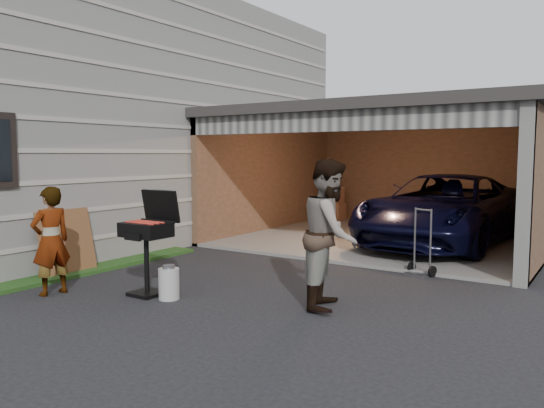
{
  "coord_description": "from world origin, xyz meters",
  "views": [
    {
      "loc": [
        5.07,
        -4.83,
        1.94
      ],
      "look_at": [
        0.41,
        2.19,
        1.15
      ],
      "focal_mm": 35.0,
      "sensor_mm": 36.0,
      "label": 1
    }
  ],
  "objects_px": {
    "minivan": "(445,212)",
    "propane_tank": "(169,284)",
    "woman": "(51,241)",
    "hand_truck": "(420,263)",
    "man": "(330,234)",
    "plywood_panel": "(67,242)",
    "bbq_grill": "(148,233)"
  },
  "relations": [
    {
      "from": "minivan",
      "to": "propane_tank",
      "type": "distance_m",
      "value": 6.54
    },
    {
      "from": "propane_tank",
      "to": "minivan",
      "type": "bearing_deg",
      "value": 72.94
    },
    {
      "from": "woman",
      "to": "hand_truck",
      "type": "relative_size",
      "value": 1.39
    },
    {
      "from": "man",
      "to": "plywood_panel",
      "type": "bearing_deg",
      "value": 81.64
    },
    {
      "from": "minivan",
      "to": "man",
      "type": "relative_size",
      "value": 2.79
    },
    {
      "from": "propane_tank",
      "to": "plywood_panel",
      "type": "bearing_deg",
      "value": 176.48
    },
    {
      "from": "man",
      "to": "propane_tank",
      "type": "relative_size",
      "value": 4.51
    },
    {
      "from": "woman",
      "to": "plywood_panel",
      "type": "xyz_separation_m",
      "value": [
        -0.87,
        0.86,
        -0.22
      ]
    },
    {
      "from": "bbq_grill",
      "to": "plywood_panel",
      "type": "height_order",
      "value": "bbq_grill"
    },
    {
      "from": "bbq_grill",
      "to": "hand_truck",
      "type": "height_order",
      "value": "bbq_grill"
    },
    {
      "from": "minivan",
      "to": "propane_tank",
      "type": "bearing_deg",
      "value": -103.57
    },
    {
      "from": "hand_truck",
      "to": "plywood_panel",
      "type": "bearing_deg",
      "value": -127.96
    },
    {
      "from": "bbq_grill",
      "to": "plywood_panel",
      "type": "distance_m",
      "value": 2.03
    },
    {
      "from": "woman",
      "to": "man",
      "type": "relative_size",
      "value": 0.8
    },
    {
      "from": "propane_tank",
      "to": "man",
      "type": "bearing_deg",
      "value": 24.23
    },
    {
      "from": "minivan",
      "to": "plywood_panel",
      "type": "bearing_deg",
      "value": -121.84
    },
    {
      "from": "propane_tank",
      "to": "plywood_panel",
      "type": "relative_size",
      "value": 0.39
    },
    {
      "from": "bbq_grill",
      "to": "plywood_panel",
      "type": "relative_size",
      "value": 1.35
    },
    {
      "from": "minivan",
      "to": "plywood_panel",
      "type": "xyz_separation_m",
      "value": [
        -4.31,
        -6.08,
        -0.2
      ]
    },
    {
      "from": "bbq_grill",
      "to": "plywood_panel",
      "type": "bearing_deg",
      "value": 176.42
    },
    {
      "from": "woman",
      "to": "bbq_grill",
      "type": "xyz_separation_m",
      "value": [
        1.13,
        0.74,
        0.11
      ]
    },
    {
      "from": "man",
      "to": "bbq_grill",
      "type": "relative_size",
      "value": 1.31
    },
    {
      "from": "man",
      "to": "plywood_panel",
      "type": "xyz_separation_m",
      "value": [
        -4.36,
        -0.74,
        -0.41
      ]
    },
    {
      "from": "minivan",
      "to": "man",
      "type": "bearing_deg",
      "value": -85.98
    },
    {
      "from": "woman",
      "to": "hand_truck",
      "type": "height_order",
      "value": "woman"
    },
    {
      "from": "minivan",
      "to": "propane_tank",
      "type": "height_order",
      "value": "minivan"
    },
    {
      "from": "bbq_grill",
      "to": "propane_tank",
      "type": "height_order",
      "value": "bbq_grill"
    },
    {
      "from": "plywood_panel",
      "to": "bbq_grill",
      "type": "bearing_deg",
      "value": -3.58
    },
    {
      "from": "minivan",
      "to": "woman",
      "type": "bearing_deg",
      "value": -112.87
    },
    {
      "from": "propane_tank",
      "to": "plywood_panel",
      "type": "height_order",
      "value": "plywood_panel"
    },
    {
      "from": "man",
      "to": "woman",
      "type": "bearing_deg",
      "value": 96.64
    },
    {
      "from": "propane_tank",
      "to": "hand_truck",
      "type": "distance_m",
      "value": 4.02
    }
  ]
}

